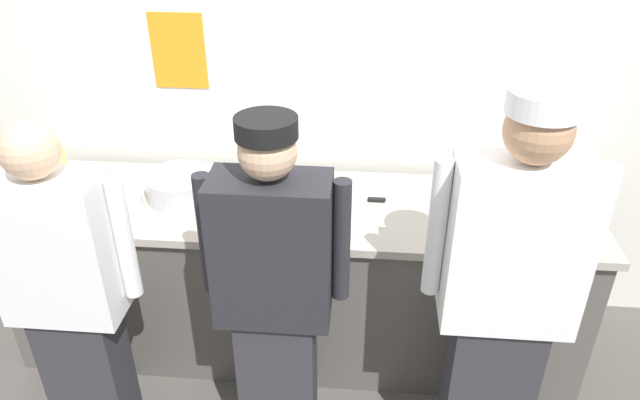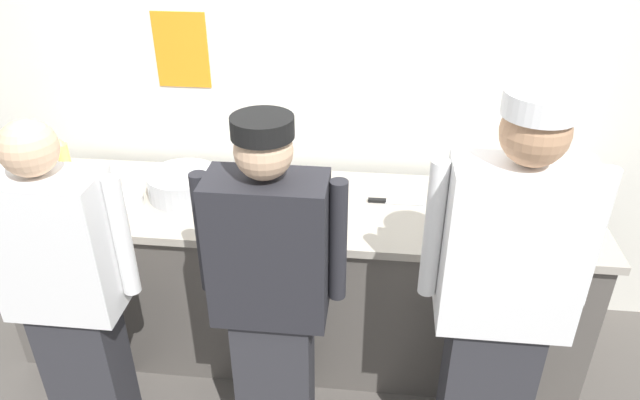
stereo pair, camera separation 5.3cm
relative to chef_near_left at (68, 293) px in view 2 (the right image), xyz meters
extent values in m
plane|color=#514C47|center=(0.83, 0.33, -0.85)|extent=(9.00, 9.00, 0.00)
cube|color=silver|center=(0.83, 1.23, 0.62)|extent=(4.63, 0.10, 2.94)
cube|color=orange|center=(0.18, 1.18, 0.68)|extent=(0.29, 0.01, 0.39)
cube|color=#56514C|center=(0.83, 0.73, -0.42)|extent=(2.89, 0.69, 0.86)
cube|color=#A8A093|center=(0.83, 0.73, 0.03)|extent=(2.95, 0.75, 0.04)
cube|color=#2D2D33|center=(0.00, 0.00, -0.46)|extent=(0.32, 0.20, 0.77)
cube|color=white|center=(0.00, 0.00, 0.23)|extent=(0.45, 0.24, 0.61)
cylinder|color=white|center=(0.26, 0.04, 0.26)|extent=(0.07, 0.07, 0.52)
sphere|color=tan|center=(0.00, 0.00, 0.65)|extent=(0.21, 0.21, 0.21)
cube|color=#2D2D33|center=(0.83, 0.05, -0.46)|extent=(0.32, 0.20, 0.78)
cube|color=#232328|center=(0.83, 0.05, 0.24)|extent=(0.45, 0.24, 0.62)
cylinder|color=#232328|center=(0.57, 0.09, 0.27)|extent=(0.07, 0.07, 0.52)
cylinder|color=#232328|center=(1.10, 0.09, 0.27)|extent=(0.07, 0.07, 0.52)
sphere|color=tan|center=(0.83, 0.05, 0.66)|extent=(0.21, 0.21, 0.21)
cylinder|color=black|center=(0.83, 0.05, 0.75)|extent=(0.22, 0.22, 0.07)
cube|color=#2D2D33|center=(1.72, 0.03, -0.43)|extent=(0.35, 0.20, 0.84)
cube|color=white|center=(1.72, 0.03, 0.33)|extent=(0.49, 0.24, 0.66)
cylinder|color=white|center=(1.44, 0.07, 0.36)|extent=(0.07, 0.07, 0.56)
cylinder|color=white|center=(2.00, 0.07, 0.36)|extent=(0.07, 0.07, 0.56)
sphere|color=tan|center=(1.72, 0.03, 0.78)|extent=(0.23, 0.23, 0.23)
cylinder|color=white|center=(1.72, 0.03, 0.87)|extent=(0.24, 0.24, 0.08)
cylinder|color=white|center=(0.83, 0.58, 0.06)|extent=(0.19, 0.19, 0.01)
cylinder|color=white|center=(0.83, 0.58, 0.07)|extent=(0.19, 0.19, 0.01)
cylinder|color=white|center=(0.83, 0.58, 0.08)|extent=(0.19, 0.19, 0.01)
cylinder|color=white|center=(0.83, 0.58, 0.10)|extent=(0.19, 0.19, 0.01)
cylinder|color=white|center=(-0.02, 0.63, 0.06)|extent=(0.21, 0.21, 0.01)
cylinder|color=white|center=(-0.02, 0.63, 0.07)|extent=(0.21, 0.21, 0.01)
cylinder|color=white|center=(-0.02, 0.63, 0.08)|extent=(0.21, 0.21, 0.01)
cylinder|color=white|center=(-0.02, 0.63, 0.10)|extent=(0.21, 0.21, 0.01)
cylinder|color=#B7BABF|center=(0.26, 0.75, 0.12)|extent=(0.36, 0.36, 0.13)
cube|color=#B7BABF|center=(1.86, 0.73, 0.07)|extent=(0.53, 0.40, 0.02)
cylinder|color=#E5E066|center=(-0.46, 0.93, 0.13)|extent=(0.06, 0.06, 0.16)
cone|color=#E5E066|center=(-0.46, 0.93, 0.23)|extent=(0.05, 0.05, 0.04)
cylinder|color=red|center=(-0.46, 0.73, 0.13)|extent=(0.06, 0.06, 0.15)
cone|color=red|center=(-0.46, 0.73, 0.22)|extent=(0.05, 0.05, 0.04)
cylinder|color=white|center=(0.55, 0.56, 0.08)|extent=(0.08, 0.08, 0.04)
cylinder|color=orange|center=(0.55, 0.56, 0.09)|extent=(0.07, 0.07, 0.01)
cylinder|color=white|center=(0.96, 0.73, 0.07)|extent=(0.09, 0.09, 0.04)
cylinder|color=gold|center=(0.96, 0.73, 0.09)|extent=(0.08, 0.08, 0.01)
cube|color=#B7BABF|center=(1.37, 0.79, 0.06)|extent=(0.19, 0.03, 0.01)
cube|color=black|center=(1.24, 0.79, 0.06)|extent=(0.09, 0.03, 0.02)
camera|label=1|loc=(1.18, -1.76, 1.52)|focal=32.91mm
camera|label=2|loc=(1.23, -1.76, 1.52)|focal=32.91mm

